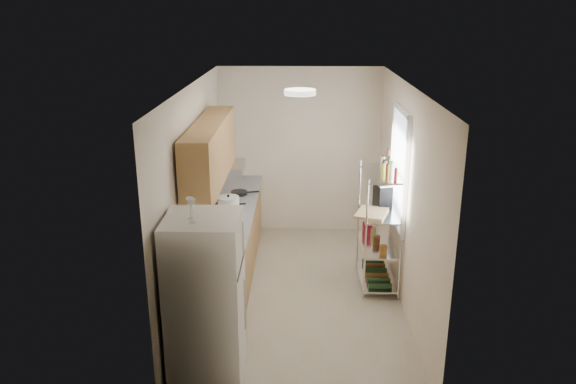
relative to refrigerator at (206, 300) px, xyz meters
The scene contains 16 objects.
room 1.93m from the refrigerator, 62.26° to the left, with size 2.52×4.42×2.62m.
counter_run 2.13m from the refrigerator, 91.33° to the left, with size 0.63×3.51×0.90m.
upper_cabinets 2.02m from the refrigerator, 96.02° to the left, with size 0.33×2.20×0.72m, color #A67546.
range_hood 2.62m from the refrigerator, 92.91° to the left, with size 0.50×0.60×0.12m, color #B7BABC.
window 2.99m from the refrigerator, 43.74° to the left, with size 0.06×1.00×1.46m, color white.
bakers_rack 2.72m from the refrigerator, 46.12° to the left, with size 0.45×0.90×1.73m.
ceiling_dome 2.38m from the refrigerator, 57.29° to the left, with size 0.34×0.34×0.06m, color white.
refrigerator is the anchor object (origin of this frame).
wine_glass_a 0.93m from the refrigerator, 158.01° to the right, with size 0.07×0.07×0.20m, color silver, non-canonical shape.
wine_glass_b 0.94m from the refrigerator, 114.52° to the right, with size 0.08×0.08×0.21m, color silver, non-canonical shape.
rice_cooker 2.13m from the refrigerator, 91.11° to the left, with size 0.28×0.28×0.22m, color white.
frying_pan_large 2.35m from the refrigerator, 93.42° to the left, with size 0.27×0.27×0.05m, color black.
frying_pan_small 2.90m from the refrigerator, 89.76° to the left, with size 0.23×0.23×0.05m, color black.
cutting_board 2.55m from the refrigerator, 46.16° to the left, with size 0.35×0.45×0.03m, color tan.
espresso_machine 2.91m from the refrigerator, 48.08° to the left, with size 0.17×0.26×0.30m, color black.
storage_bag 2.90m from the refrigerator, 52.17° to the left, with size 0.10×0.14×0.16m, color maroon.
Camera 1 is at (0.00, -6.31, 3.42)m, focal length 35.00 mm.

